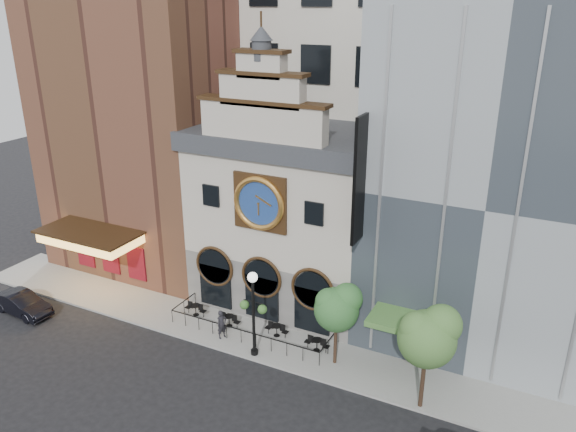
{
  "coord_description": "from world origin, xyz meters",
  "views": [
    {
      "loc": [
        15.95,
        -24.14,
        20.1
      ],
      "look_at": [
        0.86,
        6.0,
        7.11
      ],
      "focal_mm": 35.0,
      "sensor_mm": 36.0,
      "label": 1
    }
  ],
  "objects_px": {
    "bistro_1": "(229,320)",
    "tree_left": "(338,306)",
    "bistro_0": "(196,309)",
    "lamppost": "(253,305)",
    "tree_right": "(429,335)",
    "bistro_2": "(277,330)",
    "car_left": "(22,304)",
    "pedestrian": "(222,324)",
    "bistro_3": "(317,344)"
  },
  "relations": [
    {
      "from": "bistro_1",
      "to": "bistro_2",
      "type": "height_order",
      "value": "same"
    },
    {
      "from": "bistro_0",
      "to": "tree_left",
      "type": "distance_m",
      "value": 11.01
    },
    {
      "from": "bistro_1",
      "to": "tree_left",
      "type": "height_order",
      "value": "tree_left"
    },
    {
      "from": "bistro_2",
      "to": "bistro_0",
      "type": "bearing_deg",
      "value": -178.0
    },
    {
      "from": "tree_right",
      "to": "car_left",
      "type": "bearing_deg",
      "value": -174.2
    },
    {
      "from": "bistro_2",
      "to": "bistro_3",
      "type": "height_order",
      "value": "same"
    },
    {
      "from": "lamppost",
      "to": "bistro_2",
      "type": "bearing_deg",
      "value": 81.89
    },
    {
      "from": "bistro_1",
      "to": "bistro_3",
      "type": "distance_m",
      "value": 6.23
    },
    {
      "from": "bistro_2",
      "to": "lamppost",
      "type": "bearing_deg",
      "value": -97.06
    },
    {
      "from": "bistro_1",
      "to": "lamppost",
      "type": "bearing_deg",
      "value": -33.05
    },
    {
      "from": "bistro_1",
      "to": "tree_left",
      "type": "relative_size",
      "value": 0.31
    },
    {
      "from": "bistro_0",
      "to": "bistro_3",
      "type": "distance_m",
      "value": 8.99
    },
    {
      "from": "car_left",
      "to": "lamppost",
      "type": "height_order",
      "value": "lamppost"
    },
    {
      "from": "bistro_1",
      "to": "car_left",
      "type": "relative_size",
      "value": 0.34
    },
    {
      "from": "tree_right",
      "to": "pedestrian",
      "type": "bearing_deg",
      "value": 176.84
    },
    {
      "from": "bistro_1",
      "to": "bistro_3",
      "type": "xyz_separation_m",
      "value": [
        6.23,
        0.05,
        0.0
      ]
    },
    {
      "from": "bistro_0",
      "to": "bistro_1",
      "type": "bearing_deg",
      "value": -3.3
    },
    {
      "from": "car_left",
      "to": "tree_right",
      "type": "distance_m",
      "value": 27.2
    },
    {
      "from": "car_left",
      "to": "pedestrian",
      "type": "bearing_deg",
      "value": -71.83
    },
    {
      "from": "bistro_0",
      "to": "bistro_2",
      "type": "xyz_separation_m",
      "value": [
        6.07,
        0.21,
        0.0
      ]
    },
    {
      "from": "bistro_1",
      "to": "car_left",
      "type": "height_order",
      "value": "car_left"
    },
    {
      "from": "bistro_3",
      "to": "bistro_0",
      "type": "bearing_deg",
      "value": 179.33
    },
    {
      "from": "bistro_0",
      "to": "bistro_3",
      "type": "relative_size",
      "value": 1.0
    },
    {
      "from": "bistro_1",
      "to": "bistro_2",
      "type": "distance_m",
      "value": 3.34
    },
    {
      "from": "bistro_0",
      "to": "tree_left",
      "type": "bearing_deg",
      "value": -3.85
    },
    {
      "from": "pedestrian",
      "to": "bistro_3",
      "type": "bearing_deg",
      "value": -55.25
    },
    {
      "from": "car_left",
      "to": "tree_left",
      "type": "bearing_deg",
      "value": -74.49
    },
    {
      "from": "bistro_2",
      "to": "tree_left",
      "type": "bearing_deg",
      "value": -11.76
    },
    {
      "from": "bistro_0",
      "to": "tree_left",
      "type": "xyz_separation_m",
      "value": [
        10.48,
        -0.7,
        3.31
      ]
    },
    {
      "from": "bistro_2",
      "to": "pedestrian",
      "type": "height_order",
      "value": "pedestrian"
    },
    {
      "from": "bistro_3",
      "to": "lamppost",
      "type": "height_order",
      "value": "lamppost"
    },
    {
      "from": "bistro_0",
      "to": "car_left",
      "type": "height_order",
      "value": "car_left"
    },
    {
      "from": "bistro_2",
      "to": "lamppost",
      "type": "height_order",
      "value": "lamppost"
    },
    {
      "from": "lamppost",
      "to": "bistro_3",
      "type": "bearing_deg",
      "value": 31.18
    },
    {
      "from": "car_left",
      "to": "pedestrian",
      "type": "relative_size",
      "value": 2.41
    },
    {
      "from": "pedestrian",
      "to": "bistro_1",
      "type": "bearing_deg",
      "value": 35.43
    },
    {
      "from": "lamppost",
      "to": "bistro_0",
      "type": "bearing_deg",
      "value": 158.76
    },
    {
      "from": "bistro_3",
      "to": "car_left",
      "type": "relative_size",
      "value": 0.34
    },
    {
      "from": "bistro_0",
      "to": "lamppost",
      "type": "relative_size",
      "value": 0.29
    },
    {
      "from": "bistro_1",
      "to": "bistro_3",
      "type": "relative_size",
      "value": 1.0
    },
    {
      "from": "lamppost",
      "to": "tree_right",
      "type": "height_order",
      "value": "tree_right"
    },
    {
      "from": "lamppost",
      "to": "tree_right",
      "type": "bearing_deg",
      "value": -1.43
    },
    {
      "from": "car_left",
      "to": "tree_left",
      "type": "distance_m",
      "value": 21.99
    },
    {
      "from": "bistro_2",
      "to": "bistro_3",
      "type": "distance_m",
      "value": 2.93
    },
    {
      "from": "bistro_1",
      "to": "pedestrian",
      "type": "xyz_separation_m",
      "value": [
        0.33,
        -1.33,
        0.49
      ]
    },
    {
      "from": "pedestrian",
      "to": "lamppost",
      "type": "relative_size",
      "value": 0.35
    },
    {
      "from": "pedestrian",
      "to": "tree_left",
      "type": "distance_m",
      "value": 7.95
    },
    {
      "from": "bistro_1",
      "to": "pedestrian",
      "type": "bearing_deg",
      "value": -76.17
    },
    {
      "from": "car_left",
      "to": "pedestrian",
      "type": "distance_m",
      "value": 14.37
    },
    {
      "from": "bistro_2",
      "to": "pedestrian",
      "type": "xyz_separation_m",
      "value": [
        -2.99,
        -1.7,
        0.49
      ]
    }
  ]
}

